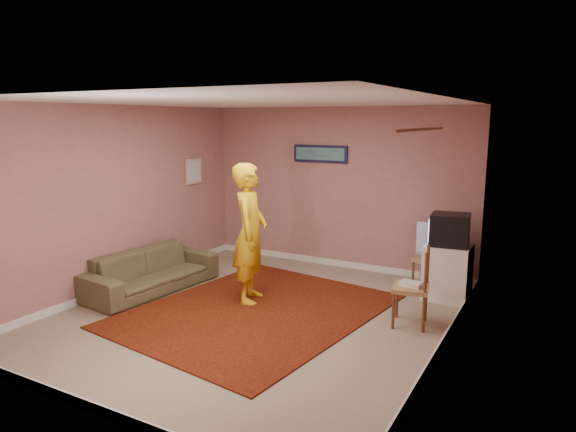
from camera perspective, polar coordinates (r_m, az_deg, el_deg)
The scene contains 26 objects.
ground at distance 6.53m, azimuth -3.59°, elevation -10.91°, with size 5.00×5.00×0.00m, color gray.
wall_back at distance 8.36m, azimuth 5.52°, elevation 3.08°, with size 4.50×0.02×2.60m, color #AB7072.
wall_front at distance 4.33m, azimuth -21.85°, elevation -4.83°, with size 4.50×0.02×2.60m, color #AB7072.
wall_left at distance 7.60m, azimuth -18.20°, elevation 1.83°, with size 0.02×5.00×2.60m, color #AB7072.
wall_right at distance 5.33m, azimuth 17.15°, elevation -1.71°, with size 0.02×5.00×2.60m, color #AB7072.
ceiling at distance 6.07m, azimuth -3.88°, elevation 12.55°, with size 4.50×5.00×0.02m, color white.
baseboard_back at distance 8.60m, azimuth 5.34°, elevation -5.21°, with size 4.50×0.02×0.10m, color silver.
baseboard_front at distance 4.81m, azimuth -20.66°, elevation -19.34°, with size 4.50×0.02×0.10m, color silver.
baseboard_left at distance 7.88m, azimuth -17.61°, elevation -7.19°, with size 0.02×5.00×0.10m, color silver.
baseboard_right at distance 5.72m, azimuth 16.34°, elevation -14.02°, with size 0.02×5.00×0.10m, color silver.
window at distance 4.44m, azimuth 14.78°, elevation -2.03°, with size 0.01×1.10×1.50m, color black.
curtain_sheer at distance 4.35m, azimuth 13.99°, elevation -4.97°, with size 0.01×0.75×2.10m, color white.
curtain_floral at distance 5.01m, azimuth 15.90°, elevation -2.99°, with size 0.01×0.35×2.10m, color beige.
curtain_rod at distance 4.35m, azimuth 14.77°, elevation 9.28°, with size 0.02×0.02×1.40m, color #5A331B.
picture_back at distance 8.40m, azimuth 3.60°, elevation 6.91°, with size 0.95×0.04×0.28m.
picture_left at distance 8.71m, azimuth -10.44°, elevation 4.92°, with size 0.04×0.38×0.42m.
area_rug at distance 6.64m, azimuth -3.55°, elevation -10.45°, with size 2.62×3.27×0.02m, color #330A05.
tv_cabinet at distance 7.28m, azimuth 17.29°, elevation -5.97°, with size 0.59×0.53×0.75m, color silver.
crt_tv at distance 7.14m, azimuth 17.51°, elevation -1.45°, with size 0.54×0.49×0.42m.
chair_a at distance 7.62m, azimuth 15.46°, elevation -3.88°, with size 0.44×0.42×0.48m.
dvd_player at distance 7.63m, azimuth 15.44°, elevation -4.29°, with size 0.37×0.26×0.06m, color #A1A1A6.
blue_throw at distance 7.69m, azimuth 15.73°, elevation -2.44°, with size 0.44×0.06×0.47m, color #819ED3.
chair_b at distance 6.20m, azimuth 13.52°, elevation -6.75°, with size 0.47×0.49×0.51m.
game_console at distance 6.22m, azimuth 13.49°, elevation -7.35°, with size 0.24×0.18×0.05m, color silver.
sofa at distance 7.56m, azimuth -14.93°, elevation -5.91°, with size 1.97×0.77×0.58m, color brown.
person at distance 6.77m, azimuth -4.24°, elevation -1.93°, with size 0.67×0.44×1.85m, color gold.
Camera 1 is at (3.27, -5.11, 2.40)m, focal length 32.00 mm.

